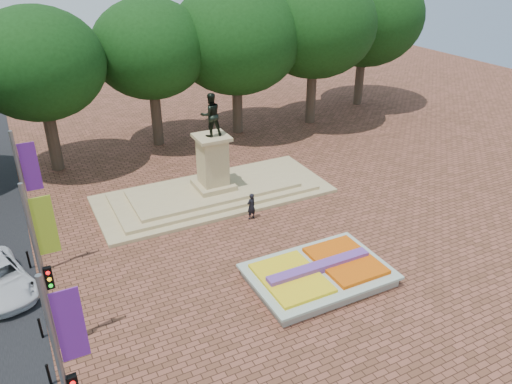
# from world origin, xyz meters

# --- Properties ---
(ground) EXTENTS (90.00, 90.00, 0.00)m
(ground) POSITION_xyz_m (0.00, 0.00, 0.00)
(ground) COLOR brown
(ground) RESTS_ON ground
(flower_bed) EXTENTS (6.30, 4.30, 0.91)m
(flower_bed) POSITION_xyz_m (1.03, -2.00, 0.38)
(flower_bed) COLOR gray
(flower_bed) RESTS_ON ground
(monument) EXTENTS (14.00, 6.00, 6.40)m
(monument) POSITION_xyz_m (0.00, 8.00, 0.88)
(monument) COLOR tan
(monument) RESTS_ON ground
(tree_row_back) EXTENTS (44.80, 8.80, 10.43)m
(tree_row_back) POSITION_xyz_m (2.33, 18.00, 6.67)
(tree_row_back) COLOR #3D2C21
(tree_row_back) RESTS_ON ground
(banner_poles) EXTENTS (0.88, 11.17, 7.00)m
(banner_poles) POSITION_xyz_m (-10.08, -1.31, 3.88)
(banner_poles) COLOR slate
(banner_poles) RESTS_ON ground
(bollard_row) EXTENTS (0.12, 13.12, 0.98)m
(bollard_row) POSITION_xyz_m (-10.70, -1.50, 0.53)
(bollard_row) COLOR black
(bollard_row) RESTS_ON ground
(pedestrian) EXTENTS (0.65, 0.51, 1.56)m
(pedestrian) POSITION_xyz_m (0.79, 4.50, 0.78)
(pedestrian) COLOR black
(pedestrian) RESTS_ON ground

